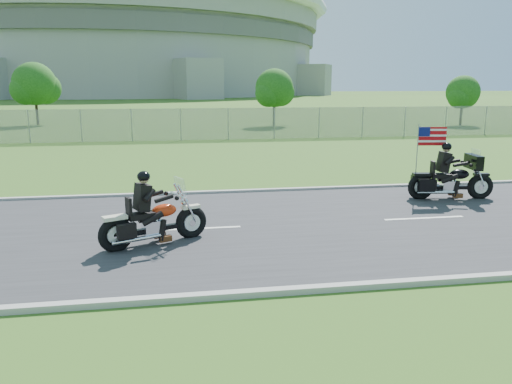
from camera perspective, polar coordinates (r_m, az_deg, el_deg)
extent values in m
plane|color=#2C4D18|center=(12.58, 2.27, -3.98)|extent=(420.00, 420.00, 0.00)
cube|color=#28282B|center=(12.57, 2.27, -3.89)|extent=(120.00, 8.00, 0.04)
cube|color=#9E9B93|center=(16.43, -0.57, 0.10)|extent=(120.00, 0.18, 0.12)
cube|color=#9E9B93|center=(8.86, 7.64, -10.90)|extent=(120.00, 0.18, 0.12)
cube|color=gray|center=(32.02, -14.03, 7.43)|extent=(60.00, 0.03, 2.00)
cylinder|color=#A3A099|center=(182.78, -15.34, 13.92)|extent=(130.00, 130.00, 20.00)
cylinder|color=#605E5B|center=(183.16, -15.47, 16.11)|extent=(132.00, 132.00, 4.00)
cylinder|color=#A3A099|center=(183.70, -15.58, 17.97)|extent=(134.00, 134.00, 6.00)
torus|color=white|center=(184.17, -15.66, 19.21)|extent=(140.40, 140.40, 4.40)
cylinder|color=#382316|center=(42.73, 2.08, 9.27)|extent=(0.22, 0.22, 2.52)
sphere|color=#1A4713|center=(42.67, 2.10, 11.80)|extent=(3.20, 3.20, 3.20)
sphere|color=#1A4713|center=(43.27, 2.81, 11.33)|extent=(2.40, 2.40, 2.40)
sphere|color=#1A4713|center=(42.18, 1.44, 11.19)|extent=(2.24, 2.24, 2.24)
cylinder|color=#382316|center=(47.30, -23.79, 8.71)|extent=(0.22, 0.22, 2.80)
sphere|color=#1A4713|center=(47.25, -24.01, 11.25)|extent=(3.60, 3.60, 3.60)
sphere|color=#1A4713|center=(47.61, -22.95, 10.85)|extent=(2.70, 2.70, 2.70)
sphere|color=#1A4713|center=(46.98, -24.85, 10.56)|extent=(2.52, 2.52, 2.52)
cylinder|color=#382316|center=(46.79, 22.40, 8.45)|extent=(0.22, 0.22, 2.24)
sphere|color=#1A4713|center=(46.74, 22.57, 10.50)|extent=(2.80, 2.80, 2.80)
sphere|color=#1A4713|center=(47.39, 22.86, 10.11)|extent=(2.10, 2.10, 2.10)
sphere|color=#1A4713|center=(46.19, 22.24, 10.02)|extent=(1.96, 1.96, 1.96)
torus|color=black|center=(11.62, -7.43, -3.44)|extent=(0.78, 0.49, 0.77)
torus|color=black|center=(10.99, -15.73, -4.72)|extent=(0.78, 0.49, 0.77)
ellipsoid|color=red|center=(11.26, -10.46, -2.08)|extent=(0.67, 0.54, 0.29)
cube|color=black|center=(11.08, -13.02, -2.65)|extent=(0.65, 0.52, 0.12)
cube|color=black|center=(11.00, -12.87, -0.58)|extent=(0.40, 0.48, 0.57)
sphere|color=black|center=(10.93, -12.73, 1.74)|extent=(0.37, 0.37, 0.28)
cube|color=silver|center=(11.31, -8.63, 0.65)|extent=(0.23, 0.45, 0.42)
torus|color=black|center=(16.86, 24.24, 0.56)|extent=(0.83, 0.31, 0.81)
torus|color=black|center=(16.14, 18.30, 0.55)|extent=(0.83, 0.31, 0.81)
ellipsoid|color=black|center=(16.50, 22.21, 1.89)|extent=(0.65, 0.43, 0.30)
cube|color=black|center=(16.29, 20.37, 1.76)|extent=(0.64, 0.41, 0.13)
cube|color=black|center=(16.24, 20.66, 3.23)|extent=(0.32, 0.47, 0.60)
sphere|color=black|center=(16.20, 20.96, 4.86)|extent=(0.33, 0.33, 0.29)
cube|color=black|center=(16.61, 23.62, 3.17)|extent=(0.36, 0.90, 0.44)
cube|color=#B70C11|center=(16.23, 19.50, 6.03)|extent=(0.87, 0.14, 0.57)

